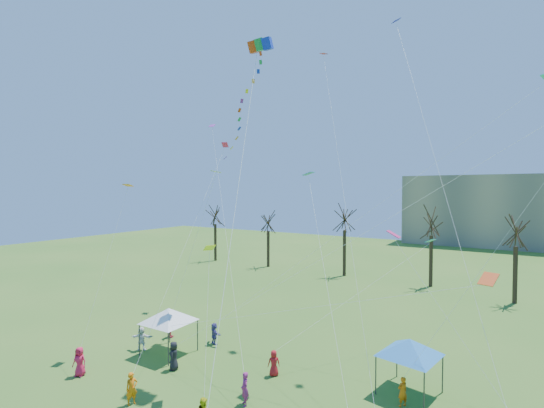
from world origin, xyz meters
The scene contains 6 objects.
bare_tree_row centered at (3.19, 36.17, 6.82)m, with size 69.13×8.23×10.36m.
big_box_kite centered at (-2.94, 8.36, 17.19)m, with size 3.73×6.87×22.85m.
canopy_tent_white centered at (-8.80, 6.84, 2.79)m, with size 4.39×4.39×3.29m.
canopy_tent_blue centered at (7.08, 10.30, 2.70)m, with size 4.17×4.17×3.19m.
festival_crowd centered at (0.46, 5.03, 0.87)m, with size 25.19×10.39×1.83m.
small_kites_aloft centered at (1.65, 11.30, 12.68)m, with size 30.01×17.32×33.97m.
Camera 1 is at (11.60, -12.12, 11.70)m, focal length 25.00 mm.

